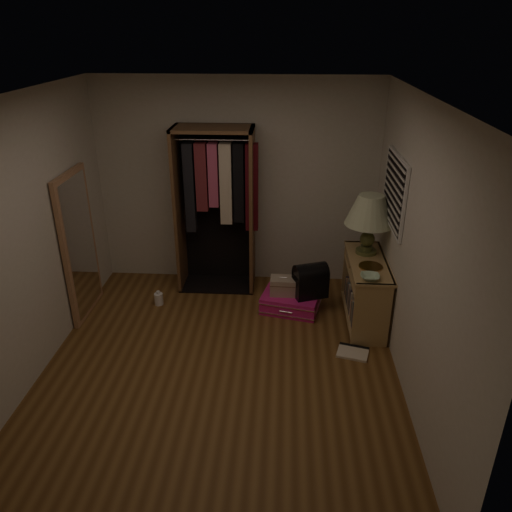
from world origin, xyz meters
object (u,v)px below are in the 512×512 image
floor_mirror (79,246)px  white_jug (159,299)px  black_bag (310,280)px  open_wardrobe (218,196)px  train_case (283,286)px  table_lamp (370,211)px  pink_suitcase (290,302)px  console_bookshelf (365,288)px

floor_mirror → white_jug: floor_mirror is taller
white_jug → black_bag: bearing=-1.0°
open_wardrobe → train_case: (0.83, -0.58, -0.90)m
floor_mirror → train_case: bearing=4.6°
table_lamp → white_jug: (-2.44, -0.02, -1.18)m
open_wardrobe → pink_suitcase: open_wardrobe is taller
pink_suitcase → train_case: (-0.09, 0.01, 0.21)m
pink_suitcase → table_lamp: (0.84, 0.05, 1.15)m
black_bag → table_lamp: (0.62, 0.06, 0.84)m
pink_suitcase → table_lamp: table_lamp is taller
black_bag → white_jug: bearing=158.7°
open_wardrobe → black_bag: (1.14, -0.61, -0.79)m
open_wardrobe → white_jug: 1.44m
console_bookshelf → floor_mirror: floor_mirror is taller
table_lamp → white_jug: size_ratio=3.77×
black_bag → train_case: bearing=155.4°
floor_mirror → pink_suitcase: (2.40, 0.17, -0.75)m
black_bag → white_jug: size_ratio=2.41×
black_bag → white_jug: 1.86m
console_bookshelf → pink_suitcase: bearing=170.9°
pink_suitcase → white_jug: bearing=-167.9°
console_bookshelf → train_case: 0.94m
white_jug → floor_mirror: bearing=-166.4°
floor_mirror → table_lamp: size_ratio=2.48×
pink_suitcase → train_case: train_case is taller
console_bookshelf → table_lamp: (0.01, 0.18, 0.86)m
table_lamp → pink_suitcase: bearing=-176.9°
black_bag → table_lamp: size_ratio=0.64×
open_wardrobe → pink_suitcase: size_ratio=2.69×
train_case → table_lamp: 1.33m
console_bookshelf → pink_suitcase: (-0.83, 0.13, -0.29)m
open_wardrobe → floor_mirror: size_ratio=1.21×
pink_suitcase → black_bag: (0.22, -0.01, 0.31)m
console_bookshelf → black_bag: console_bookshelf is taller
console_bookshelf → black_bag: (-0.61, 0.12, 0.02)m
floor_mirror → black_bag: (2.62, 0.16, -0.43)m
pink_suitcase → black_bag: size_ratio=1.74×
open_wardrobe → table_lamp: 1.84m
train_case → console_bookshelf: bearing=-7.4°
floor_mirror → pink_suitcase: bearing=4.1°
open_wardrobe → floor_mirror: open_wardrobe is taller
open_wardrobe → white_jug: bearing=-140.0°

